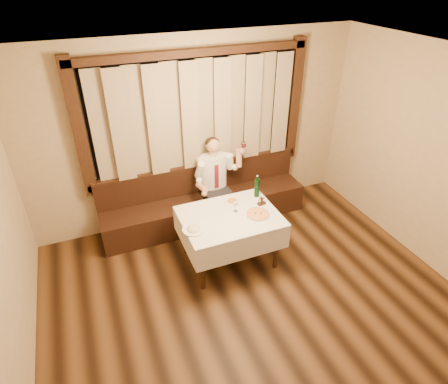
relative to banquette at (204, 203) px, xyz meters
name	(u,v)px	position (x,y,z in m)	size (l,w,h in m)	color
room	(257,195)	(0.00, -1.75, 1.19)	(5.01, 6.01, 2.81)	black
banquette	(204,203)	(0.00, 0.00, 0.00)	(3.20, 0.61, 0.94)	black
dining_table	(230,222)	(0.00, -1.02, 0.34)	(1.27, 0.97, 0.76)	black
pizza	(258,214)	(0.34, -1.15, 0.46)	(0.31, 0.31, 0.03)	white
pasta_red	(233,200)	(0.16, -0.75, 0.48)	(0.23, 0.23, 0.08)	white
pasta_cream	(194,227)	(-0.53, -1.14, 0.48)	(0.28, 0.28, 0.10)	white
green_bottle	(257,187)	(0.53, -0.73, 0.59)	(0.07, 0.07, 0.33)	#0D3E16
table_wine_glass	(236,204)	(0.11, -0.97, 0.57)	(0.06, 0.06, 0.17)	white
cruet_caddy	(261,202)	(0.50, -0.95, 0.49)	(0.11, 0.07, 0.12)	black
seated_man	(216,176)	(0.16, -0.09, 0.51)	(0.77, 0.57, 1.40)	black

